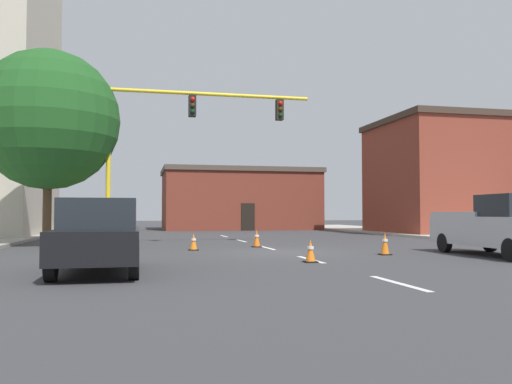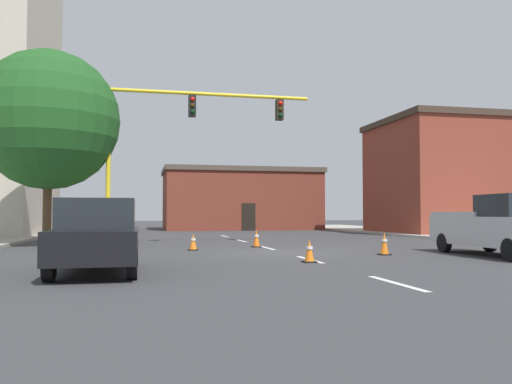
{
  "view_description": "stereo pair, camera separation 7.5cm",
  "coord_description": "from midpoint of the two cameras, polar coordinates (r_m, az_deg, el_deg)",
  "views": [
    {
      "loc": [
        -5.08,
        -18.19,
        1.4
      ],
      "look_at": [
        0.42,
        6.46,
        2.42
      ],
      "focal_mm": 36.9,
      "sensor_mm": 36.0,
      "label": 1
    },
    {
      "loc": [
        -5.01,
        -18.2,
        1.4
      ],
      "look_at": [
        0.42,
        6.46,
        2.42
      ],
      "focal_mm": 36.9,
      "sensor_mm": 36.0,
      "label": 2
    }
  ],
  "objects": [
    {
      "name": "traffic_cone_roadside_b",
      "position": [
        15.12,
        5.78,
        -6.41
      ],
      "size": [
        0.36,
        0.36,
        0.65
      ],
      "color": "black",
      "rests_on": "ground_plane"
    },
    {
      "name": "pickup_truck_silver",
      "position": [
        18.91,
        24.89,
        -3.39
      ],
      "size": [
        2.23,
        5.48,
        1.99
      ],
      "color": "#BCBCC1",
      "rests_on": "ground_plane"
    },
    {
      "name": "building_brick_center",
      "position": [
        46.03,
        -1.91,
        -0.79
      ],
      "size": [
        13.28,
        8.08,
        5.21
      ],
      "color": "brown",
      "rests_on": "ground_plane"
    },
    {
      "name": "tree_left_near",
      "position": [
        24.22,
        -21.65,
        7.26
      ],
      "size": [
        5.93,
        5.93,
        8.34
      ],
      "color": "#4C3823",
      "rests_on": "ground_plane"
    },
    {
      "name": "traffic_signal_gantry",
      "position": [
        23.32,
        -12.64,
        -0.07
      ],
      "size": [
        9.85,
        1.2,
        6.83
      ],
      "color": "yellow",
      "rests_on": "ground_plane"
    },
    {
      "name": "sedan_black_near_left",
      "position": [
        13.02,
        -16.81,
        -4.47
      ],
      "size": [
        1.87,
        4.5,
        1.74
      ],
      "color": "black",
      "rests_on": "ground_plane"
    },
    {
      "name": "lane_stripe_seg_4",
      "position": [
        26.71,
        -1.69,
        -5.31
      ],
      "size": [
        0.16,
        2.4,
        0.01
      ],
      "primitive_type": "cube",
      "color": "silver",
      "rests_on": "ground_plane"
    },
    {
      "name": "building_row_right",
      "position": [
        39.03,
        22.02,
        1.51
      ],
      "size": [
        12.46,
        8.48,
        7.75
      ],
      "color": "brown",
      "rests_on": "ground_plane"
    },
    {
      "name": "traffic_cone_roadside_a",
      "position": [
        21.76,
        -0.03,
        -5.06
      ],
      "size": [
        0.36,
        0.36,
        0.73
      ],
      "color": "black",
      "rests_on": "ground_plane"
    },
    {
      "name": "lane_stripe_seg_1",
      "position": [
        11.02,
        15.0,
        -9.52
      ],
      "size": [
        0.16,
        2.4,
        0.01
      ],
      "primitive_type": "cube",
      "color": "silver",
      "rests_on": "ground_plane"
    },
    {
      "name": "lane_stripe_seg_3",
      "position": [
        21.35,
        1.12,
        -6.06
      ],
      "size": [
        0.16,
        2.4,
        0.01
      ],
      "primitive_type": "cube",
      "color": "silver",
      "rests_on": "ground_plane"
    },
    {
      "name": "lane_stripe_seg_5",
      "position": [
        32.12,
        -3.55,
        -4.8
      ],
      "size": [
        0.16,
        2.4,
        0.01
      ],
      "primitive_type": "cube",
      "color": "silver",
      "rests_on": "ground_plane"
    },
    {
      "name": "ground_plane",
      "position": [
        18.93,
        2.92,
        -6.55
      ],
      "size": [
        160.0,
        160.0,
        0.0
      ],
      "primitive_type": "plane",
      "color": "#38383A"
    },
    {
      "name": "sidewalk_right",
      "position": [
        32.02,
        22.5,
        -4.52
      ],
      "size": [
        6.0,
        56.0,
        0.14
      ],
      "primitive_type": "cube",
      "color": "#B2ADA3",
      "rests_on": "ground_plane"
    },
    {
      "name": "traffic_cone_roadside_d",
      "position": [
        18.2,
        13.69,
        -5.47
      ],
      "size": [
        0.36,
        0.36,
        0.77
      ],
      "color": "black",
      "rests_on": "ground_plane"
    },
    {
      "name": "traffic_cone_roadside_c",
      "position": [
        20.05,
        -6.89,
        -5.41
      ],
      "size": [
        0.36,
        0.36,
        0.63
      ],
      "color": "black",
      "rests_on": "ground_plane"
    },
    {
      "name": "lane_stripe_seg_2",
      "position": [
        16.07,
        5.81,
        -7.29
      ],
      "size": [
        0.16,
        2.4,
        0.01
      ],
      "primitive_type": "cube",
      "color": "silver",
      "rests_on": "ground_plane"
    }
  ]
}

